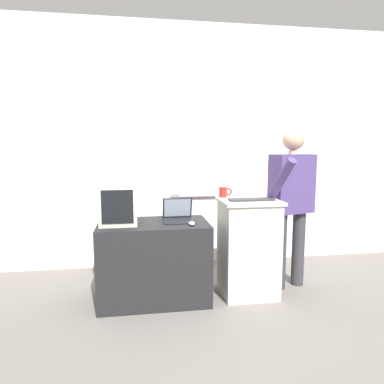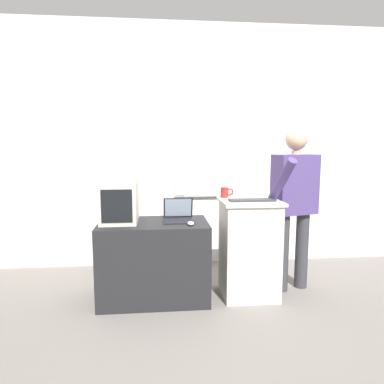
{
  "view_description": "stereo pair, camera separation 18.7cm",
  "coord_description": "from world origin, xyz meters",
  "views": [
    {
      "loc": [
        -0.8,
        -2.82,
        1.47
      ],
      "look_at": [
        -0.31,
        0.33,
        1.04
      ],
      "focal_mm": 32.0,
      "sensor_mm": 36.0,
      "label": 1
    },
    {
      "loc": [
        -0.62,
        -2.85,
        1.47
      ],
      "look_at": [
        -0.31,
        0.33,
        1.04
      ],
      "focal_mm": 32.0,
      "sensor_mm": 36.0,
      "label": 2
    }
  ],
  "objects": [
    {
      "name": "ground_plane",
      "position": [
        0.0,
        0.0,
        0.0
      ],
      "size": [
        30.0,
        30.0,
        0.0
      ],
      "primitive_type": "plane",
      "color": "slate"
    },
    {
      "name": "back_wall",
      "position": [
        0.02,
        1.37,
        1.45
      ],
      "size": [
        6.4,
        0.17,
        2.91
      ],
      "color": "silver",
      "rests_on": "ground_plane"
    },
    {
      "name": "lectern_podium",
      "position": [
        0.25,
        0.31,
        0.48
      ],
      "size": [
        0.56,
        0.51,
        0.95
      ],
      "color": "beige",
      "rests_on": "ground_plane"
    },
    {
      "name": "side_desk",
      "position": [
        -0.67,
        0.33,
        0.38
      ],
      "size": [
        1.03,
        0.59,
        0.75
      ],
      "color": "black",
      "rests_on": "ground_plane"
    },
    {
      "name": "person_presenter",
      "position": [
        0.74,
        0.42,
        0.95
      ],
      "size": [
        0.6,
        0.6,
        1.64
      ],
      "rotation": [
        0.0,
        0.0,
        0.25
      ],
      "color": "#333338",
      "rests_on": "ground_plane"
    },
    {
      "name": "laptop",
      "position": [
        -0.43,
        0.4,
        0.82
      ],
      "size": [
        0.29,
        0.28,
        0.21
      ],
      "color": "black",
      "rests_on": "side_desk"
    },
    {
      "name": "wireless_keyboard",
      "position": [
        0.25,
        0.25,
        0.96
      ],
      "size": [
        0.43,
        0.13,
        0.02
      ],
      "color": "#2D2D30",
      "rests_on": "lectern_podium"
    },
    {
      "name": "computer_mouse_by_laptop",
      "position": [
        -0.33,
        0.18,
        0.77
      ],
      "size": [
        0.06,
        0.1,
        0.03
      ],
      "color": "#BCBCC1",
      "rests_on": "side_desk"
    },
    {
      "name": "crt_monitor",
      "position": [
        -0.99,
        0.39,
        0.94
      ],
      "size": [
        0.33,
        0.45,
        0.38
      ],
      "color": "beige",
      "rests_on": "side_desk"
    },
    {
      "name": "coffee_mug",
      "position": [
        0.05,
        0.5,
        1.01
      ],
      "size": [
        0.13,
        0.08,
        0.1
      ],
      "color": "maroon",
      "rests_on": "lectern_podium"
    }
  ]
}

